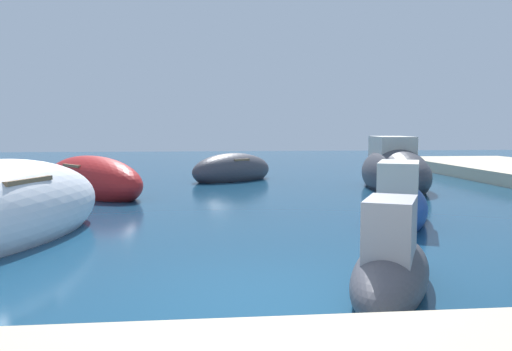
{
  "coord_description": "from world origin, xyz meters",
  "views": [
    {
      "loc": [
        -0.77,
        -6.49,
        2.17
      ],
      "look_at": [
        0.88,
        9.42,
        0.68
      ],
      "focal_mm": 37.22,
      "sensor_mm": 36.0,
      "label": 1
    }
  ],
  "objects_px": {
    "moored_boat_4": "(92,181)",
    "moored_boat_7": "(394,172)",
    "moored_boat_3": "(399,205)",
    "moored_boat_8": "(391,268)",
    "moored_boat_6": "(232,171)"
  },
  "relations": [
    {
      "from": "moored_boat_3",
      "to": "moored_boat_7",
      "type": "xyz_separation_m",
      "value": [
        2.35,
        6.58,
        0.17
      ]
    },
    {
      "from": "moored_boat_3",
      "to": "moored_boat_4",
      "type": "relative_size",
      "value": 0.75
    },
    {
      "from": "moored_boat_3",
      "to": "moored_boat_4",
      "type": "height_order",
      "value": "moored_boat_3"
    },
    {
      "from": "moored_boat_6",
      "to": "moored_boat_4",
      "type": "bearing_deg",
      "value": 4.36
    },
    {
      "from": "moored_boat_3",
      "to": "moored_boat_8",
      "type": "bearing_deg",
      "value": -178.48
    },
    {
      "from": "moored_boat_3",
      "to": "moored_boat_8",
      "type": "height_order",
      "value": "moored_boat_3"
    },
    {
      "from": "moored_boat_7",
      "to": "moored_boat_8",
      "type": "relative_size",
      "value": 1.7
    },
    {
      "from": "moored_boat_8",
      "to": "moored_boat_3",
      "type": "bearing_deg",
      "value": 4.66
    },
    {
      "from": "moored_boat_4",
      "to": "moored_boat_7",
      "type": "height_order",
      "value": "moored_boat_7"
    },
    {
      "from": "moored_boat_3",
      "to": "moored_boat_6",
      "type": "height_order",
      "value": "moored_boat_3"
    },
    {
      "from": "moored_boat_6",
      "to": "moored_boat_8",
      "type": "bearing_deg",
      "value": 57.32
    },
    {
      "from": "moored_boat_8",
      "to": "moored_boat_7",
      "type": "bearing_deg",
      "value": 5.96
    },
    {
      "from": "moored_boat_3",
      "to": "moored_boat_4",
      "type": "xyz_separation_m",
      "value": [
        -7.82,
        5.76,
        0.03
      ]
    },
    {
      "from": "moored_boat_3",
      "to": "moored_boat_8",
      "type": "distance_m",
      "value": 5.21
    },
    {
      "from": "moored_boat_4",
      "to": "moored_boat_7",
      "type": "distance_m",
      "value": 10.2
    }
  ]
}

